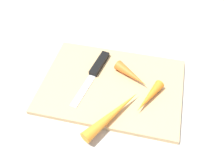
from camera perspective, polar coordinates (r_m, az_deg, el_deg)
ground_plane at (r=0.68m, az=-0.00°, el=-0.67°), size 1.40×1.40×0.00m
cutting_board at (r=0.67m, az=-0.00°, el=-0.34°), size 0.36×0.26×0.01m
knife at (r=0.70m, az=-3.24°, el=3.81°), size 0.05×0.20×0.01m
carrot_shortest at (r=0.67m, az=4.35°, el=2.06°), size 0.10×0.08×0.03m
carrot_longest at (r=0.59m, az=0.14°, el=-6.69°), size 0.11×0.16×0.03m
carrot_medium at (r=0.63m, az=8.20°, el=-2.87°), size 0.06×0.11×0.02m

